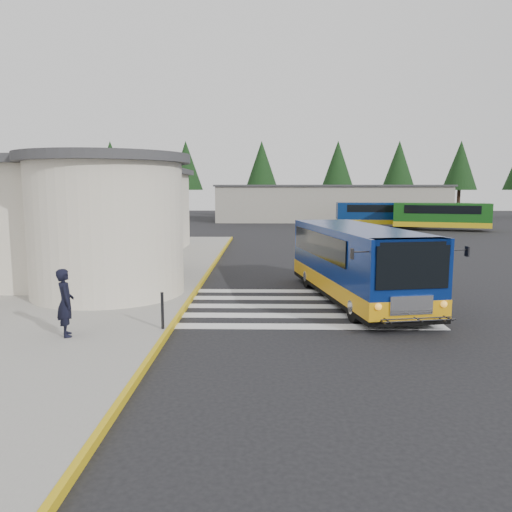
{
  "coord_description": "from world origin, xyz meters",
  "views": [
    {
      "loc": [
        -1.52,
        -16.63,
        3.8
      ],
      "look_at": [
        -1.82,
        -0.5,
        1.61
      ],
      "focal_mm": 35.0,
      "sensor_mm": 36.0,
      "label": 1
    }
  ],
  "objects_px": {
    "bollard": "(162,311)",
    "transit_bus": "(356,265)",
    "far_bus_b": "(441,215)",
    "far_bus_a": "(378,213)",
    "pedestrian_a": "(65,303)",
    "pedestrian_b": "(82,274)"
  },
  "relations": [
    {
      "from": "transit_bus",
      "to": "far_bus_b",
      "type": "bearing_deg",
      "value": 55.76
    },
    {
      "from": "pedestrian_a",
      "to": "far_bus_a",
      "type": "relative_size",
      "value": 0.21
    },
    {
      "from": "far_bus_a",
      "to": "far_bus_b",
      "type": "distance_m",
      "value": 6.24
    },
    {
      "from": "bollard",
      "to": "transit_bus",
      "type": "bearing_deg",
      "value": 35.71
    },
    {
      "from": "pedestrian_a",
      "to": "pedestrian_b",
      "type": "xyz_separation_m",
      "value": [
        -1.02,
        3.95,
        0.04
      ]
    },
    {
      "from": "far_bus_b",
      "to": "far_bus_a",
      "type": "bearing_deg",
      "value": 67.62
    },
    {
      "from": "pedestrian_a",
      "to": "bollard",
      "type": "xyz_separation_m",
      "value": [
        2.26,
        0.68,
        -0.36
      ]
    },
    {
      "from": "pedestrian_b",
      "to": "far_bus_b",
      "type": "relative_size",
      "value": 0.21
    },
    {
      "from": "transit_bus",
      "to": "pedestrian_b",
      "type": "bearing_deg",
      "value": 175.43
    },
    {
      "from": "bollard",
      "to": "far_bus_b",
      "type": "xyz_separation_m",
      "value": [
        18.7,
        33.11,
        0.76
      ]
    },
    {
      "from": "transit_bus",
      "to": "pedestrian_a",
      "type": "distance_m",
      "value": 9.38
    },
    {
      "from": "pedestrian_a",
      "to": "pedestrian_b",
      "type": "bearing_deg",
      "value": -12.47
    },
    {
      "from": "bollard",
      "to": "pedestrian_b",
      "type": "bearing_deg",
      "value": 135.13
    },
    {
      "from": "pedestrian_b",
      "to": "far_bus_a",
      "type": "bearing_deg",
      "value": 132.39
    },
    {
      "from": "transit_bus",
      "to": "bollard",
      "type": "xyz_separation_m",
      "value": [
        -5.77,
        -4.15,
        -0.56
      ]
    },
    {
      "from": "transit_bus",
      "to": "far_bus_b",
      "type": "relative_size",
      "value": 1.05
    },
    {
      "from": "pedestrian_b",
      "to": "bollard",
      "type": "relative_size",
      "value": 1.83
    },
    {
      "from": "far_bus_a",
      "to": "far_bus_b",
      "type": "relative_size",
      "value": 0.94
    },
    {
      "from": "bollard",
      "to": "far_bus_a",
      "type": "height_order",
      "value": "far_bus_a"
    },
    {
      "from": "pedestrian_a",
      "to": "far_bus_b",
      "type": "relative_size",
      "value": 0.2
    },
    {
      "from": "bollard",
      "to": "far_bus_b",
      "type": "bearing_deg",
      "value": 60.54
    },
    {
      "from": "pedestrian_a",
      "to": "far_bus_b",
      "type": "height_order",
      "value": "far_bus_b"
    }
  ]
}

